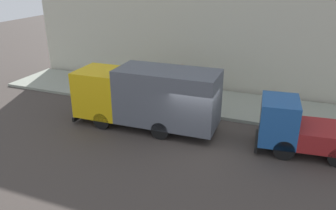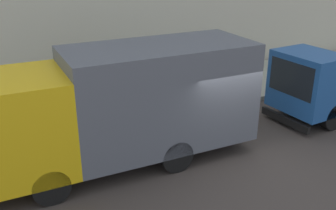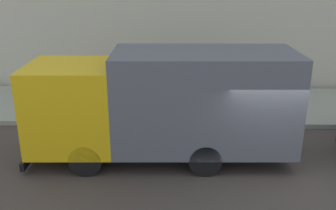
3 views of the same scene
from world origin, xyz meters
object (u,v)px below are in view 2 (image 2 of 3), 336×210
at_px(pedestrian_walking, 12,94).
at_px(traffic_cone_orange, 0,124).
at_px(large_utility_truck, 121,104).
at_px(small_flatbed_truck, 330,85).
at_px(pedestrian_standing, 69,69).

relative_size(pedestrian_walking, traffic_cone_orange, 2.72).
xyz_separation_m(large_utility_truck, traffic_cone_orange, (3.03, 3.05, -1.29)).
bearing_deg(large_utility_truck, pedestrian_walking, 29.94).
height_order(large_utility_truck, small_flatbed_truck, large_utility_truck).
bearing_deg(traffic_cone_orange, pedestrian_standing, -41.47).
distance_m(pedestrian_walking, traffic_cone_orange, 1.35).
bearing_deg(large_utility_truck, small_flatbed_truck, -89.72).
height_order(small_flatbed_truck, pedestrian_walking, small_flatbed_truck).
xyz_separation_m(large_utility_truck, pedestrian_standing, (6.18, 0.27, -0.71)).
height_order(small_flatbed_truck, traffic_cone_orange, small_flatbed_truck).
xyz_separation_m(small_flatbed_truck, traffic_cone_orange, (2.77, 10.77, -0.66)).
distance_m(pedestrian_walking, pedestrian_standing, 3.06).
relative_size(small_flatbed_truck, pedestrian_standing, 3.27).
bearing_deg(large_utility_truck, pedestrian_standing, 0.83).
xyz_separation_m(pedestrian_standing, traffic_cone_orange, (-3.15, 2.78, -0.58)).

